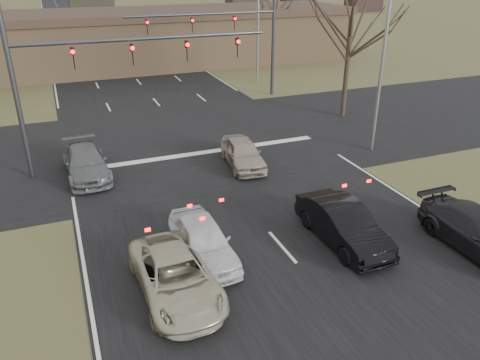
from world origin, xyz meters
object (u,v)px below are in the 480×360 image
object	(u,v)px
car_charcoal_sedan	(480,232)
car_grey_ahead	(86,163)
streetlight_right_near	(381,47)
building	(143,38)
car_silver_ahead	(243,153)
car_silver_suv	(176,276)
mast_arm_far	(238,30)
mast_arm_near	(89,67)
car_white_sedan	(203,240)
car_black_hatch	(343,224)
streetlight_right_far	(256,15)

from	to	relation	value
car_charcoal_sedan	car_grey_ahead	size ratio (longest dim) A/B	1.04
streetlight_right_near	building	bearing A→B (deg)	103.69
car_silver_ahead	streetlight_right_near	bearing A→B (deg)	1.86
car_silver_suv	car_grey_ahead	bearing A→B (deg)	98.09
mast_arm_far	streetlight_right_near	world-z (taller)	streetlight_right_near
mast_arm_near	car_charcoal_sedan	distance (m)	17.83
building	car_white_sedan	distance (m)	34.95
car_black_hatch	car_silver_ahead	xyz separation A→B (m)	(-0.71, 8.03, -0.05)
mast_arm_near	car_grey_ahead	size ratio (longest dim) A/B	2.56
streetlight_right_far	car_grey_ahead	world-z (taller)	streetlight_right_far
building	streetlight_right_far	size ratio (longest dim) A/B	4.24
mast_arm_near	car_charcoal_sedan	world-z (taller)	mast_arm_near
mast_arm_near	car_silver_ahead	world-z (taller)	mast_arm_near
streetlight_right_near	car_white_sedan	world-z (taller)	streetlight_right_near
building	car_grey_ahead	distance (m)	27.05
car_silver_suv	streetlight_right_far	bearing A→B (deg)	60.10
car_charcoal_sedan	car_white_sedan	bearing A→B (deg)	161.39
building	car_grey_ahead	world-z (taller)	building
car_black_hatch	car_charcoal_sedan	xyz separation A→B (m)	(4.28, -2.25, -0.04)
car_charcoal_sedan	car_grey_ahead	world-z (taller)	car_charcoal_sedan
mast_arm_far	car_white_sedan	distance (m)	21.97
car_silver_suv	car_grey_ahead	distance (m)	10.51
car_silver_suv	building	bearing A→B (deg)	78.67
car_silver_ahead	streetlight_right_far	bearing A→B (deg)	70.89
car_silver_suv	car_charcoal_sedan	world-z (taller)	car_charcoal_sedan
building	car_grey_ahead	size ratio (longest dim) A/B	8.97
car_white_sedan	car_silver_ahead	world-z (taller)	car_white_sedan
car_silver_suv	car_white_sedan	distance (m)	2.09
car_grey_ahead	mast_arm_near	bearing A→B (deg)	41.71
streetlight_right_near	car_silver_suv	bearing A→B (deg)	-148.17
mast_arm_far	car_silver_suv	bearing A→B (deg)	-116.31
car_black_hatch	car_silver_suv	bearing A→B (deg)	-174.45
streetlight_right_near	car_grey_ahead	xyz separation A→B (m)	(-14.83, 2.24, -4.90)
mast_arm_near	mast_arm_far	world-z (taller)	same
mast_arm_near	car_silver_ahead	distance (m)	8.39
streetlight_right_near	car_silver_suv	world-z (taller)	streetlight_right_near
car_silver_ahead	car_grey_ahead	bearing A→B (deg)	173.78
car_silver_suv	car_black_hatch	distance (m)	6.51
mast_arm_near	car_silver_suv	distance (m)	12.00
mast_arm_far	streetlight_right_near	size ratio (longest dim) A/B	1.11
streetlight_right_far	mast_arm_far	bearing A→B (deg)	-128.11
mast_arm_near	car_silver_suv	xyz separation A→B (m)	(0.97, -11.12, -4.41)
mast_arm_near	car_silver_ahead	bearing A→B (deg)	-19.83
car_white_sedan	mast_arm_near	bearing A→B (deg)	103.16
mast_arm_far	car_black_hatch	world-z (taller)	mast_arm_far
car_silver_suv	car_grey_ahead	xyz separation A→B (m)	(-1.75, 10.36, 0.03)
mast_arm_near	car_white_sedan	xyz separation A→B (m)	(2.35, -9.55, -4.36)
mast_arm_near	streetlight_right_near	xyz separation A→B (m)	(14.05, -3.00, 0.51)
building	car_charcoal_sedan	size ratio (longest dim) A/B	8.65
streetlight_right_near	car_grey_ahead	bearing A→B (deg)	171.40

